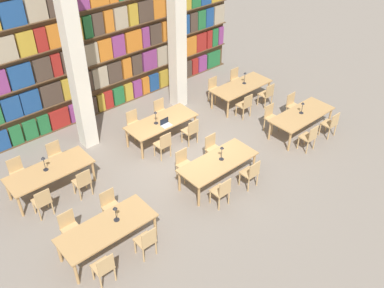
{
  "coord_description": "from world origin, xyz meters",
  "views": [
    {
      "loc": [
        -6.68,
        -7.82,
        8.07
      ],
      "look_at": [
        0.0,
        -0.14,
        0.65
      ],
      "focal_mm": 40.0,
      "sensor_mm": 36.0,
      "label": 1
    }
  ],
  "objects": [
    {
      "name": "ground_plane",
      "position": [
        0.0,
        0.0,
        0.0
      ],
      "size": [
        40.0,
        40.0,
        0.0
      ],
      "primitive_type": "plane",
      "color": "gray"
    },
    {
      "name": "bookshelf_bank",
      "position": [
        0.02,
        4.22,
        2.73
      ],
      "size": [
        10.93,
        0.35,
        5.5
      ],
      "color": "brown",
      "rests_on": "ground_plane"
    },
    {
      "name": "pillar_left",
      "position": [
        -1.86,
        2.76,
        3.0
      ],
      "size": [
        0.45,
        0.45,
        6.0
      ],
      "color": "silver",
      "rests_on": "ground_plane"
    },
    {
      "name": "pillar_center",
      "position": [
        1.86,
        2.76,
        3.0
      ],
      "size": [
        0.45,
        0.45,
        6.0
      ],
      "color": "silver",
      "rests_on": "ground_plane"
    },
    {
      "name": "reading_table_0",
      "position": [
        -3.68,
        -1.37,
        0.66
      ],
      "size": [
        2.3,
        0.96,
        0.72
      ],
      "color": "tan",
      "rests_on": "ground_plane"
    },
    {
      "name": "chair_0",
      "position": [
        -4.26,
        -2.14,
        0.49
      ],
      "size": [
        0.42,
        0.4,
        0.9
      ],
      "color": "tan",
      "rests_on": "ground_plane"
    },
    {
      "name": "chair_1",
      "position": [
        -4.26,
        -0.61,
        0.49
      ],
      "size": [
        0.42,
        0.4,
        0.9
      ],
      "rotation": [
        0.0,
        0.0,
        3.14
      ],
      "color": "tan",
      "rests_on": "ground_plane"
    },
    {
      "name": "chair_2",
      "position": [
        -3.13,
        -2.14,
        0.49
      ],
      "size": [
        0.42,
        0.4,
        0.9
      ],
      "color": "tan",
      "rests_on": "ground_plane"
    },
    {
      "name": "chair_3",
      "position": [
        -3.13,
        -0.61,
        0.49
      ],
      "size": [
        0.42,
        0.4,
        0.9
      ],
      "rotation": [
        0.0,
        0.0,
        3.14
      ],
      "color": "tan",
      "rests_on": "ground_plane"
    },
    {
      "name": "desk_lamp_0",
      "position": [
        -3.39,
        -1.34,
        1.01
      ],
      "size": [
        0.14,
        0.14,
        0.43
      ],
      "color": "#232328",
      "rests_on": "reading_table_0"
    },
    {
      "name": "reading_table_1",
      "position": [
        -0.05,
        -1.29,
        0.66
      ],
      "size": [
        2.3,
        0.96,
        0.72
      ],
      "color": "tan",
      "rests_on": "ground_plane"
    },
    {
      "name": "chair_4",
      "position": [
        -0.64,
        -2.06,
        0.49
      ],
      "size": [
        0.42,
        0.4,
        0.9
      ],
      "color": "tan",
      "rests_on": "ground_plane"
    },
    {
      "name": "chair_5",
      "position": [
        -0.64,
        -0.53,
        0.49
      ],
      "size": [
        0.42,
        0.4,
        0.9
      ],
      "rotation": [
        0.0,
        0.0,
        3.14
      ],
      "color": "tan",
      "rests_on": "ground_plane"
    },
    {
      "name": "chair_6",
      "position": [
        0.48,
        -2.06,
        0.49
      ],
      "size": [
        0.42,
        0.4,
        0.9
      ],
      "color": "tan",
      "rests_on": "ground_plane"
    },
    {
      "name": "chair_7",
      "position": [
        0.48,
        -0.53,
        0.49
      ],
      "size": [
        0.42,
        0.4,
        0.9
      ],
      "rotation": [
        0.0,
        0.0,
        3.14
      ],
      "color": "tan",
      "rests_on": "ground_plane"
    },
    {
      "name": "desk_lamp_1",
      "position": [
        0.08,
        -1.29,
        1.02
      ],
      "size": [
        0.14,
        0.14,
        0.45
      ],
      "color": "#232328",
      "rests_on": "reading_table_1"
    },
    {
      "name": "reading_table_2",
      "position": [
        3.72,
        -1.3,
        0.66
      ],
      "size": [
        2.3,
        0.96,
        0.72
      ],
      "color": "tan",
      "rests_on": "ground_plane"
    },
    {
      "name": "chair_8",
      "position": [
        3.12,
        -2.06,
        0.49
      ],
      "size": [
        0.42,
        0.4,
        0.9
      ],
      "color": "tan",
      "rests_on": "ground_plane"
    },
    {
      "name": "chair_9",
      "position": [
        3.12,
        -0.53,
        0.49
      ],
      "size": [
        0.42,
        0.4,
        0.9
      ],
      "rotation": [
        0.0,
        0.0,
        3.14
      ],
      "color": "tan",
      "rests_on": "ground_plane"
    },
    {
      "name": "chair_10",
      "position": [
        4.25,
        -2.06,
        0.49
      ],
      "size": [
        0.42,
        0.4,
        0.9
      ],
      "color": "tan",
      "rests_on": "ground_plane"
    },
    {
      "name": "chair_11",
      "position": [
        4.25,
        -0.53,
        0.49
      ],
      "size": [
        0.42,
        0.4,
        0.9
      ],
      "rotation": [
        0.0,
        0.0,
        3.14
      ],
      "color": "tan",
      "rests_on": "ground_plane"
    },
    {
      "name": "desk_lamp_2",
      "position": [
        3.73,
        -1.25,
        1.0
      ],
      "size": [
        0.14,
        0.14,
        0.41
      ],
      "color": "#232328",
      "rests_on": "reading_table_2"
    },
    {
      "name": "reading_table_3",
      "position": [
        -3.75,
        1.43,
        0.66
      ],
      "size": [
        2.3,
        0.96,
        0.72
      ],
      "color": "tan",
      "rests_on": "ground_plane"
    },
    {
      "name": "chair_12",
      "position": [
        -4.36,
        0.66,
        0.49
      ],
      "size": [
        0.42,
        0.4,
        0.9
      ],
      "color": "tan",
      "rests_on": "ground_plane"
    },
    {
      "name": "chair_13",
      "position": [
        -4.36,
        2.19,
        0.49
      ],
      "size": [
        0.42,
        0.4,
        0.9
      ],
      "rotation": [
        0.0,
        0.0,
        3.14
      ],
      "color": "tan",
      "rests_on": "ground_plane"
    },
    {
      "name": "chair_14",
      "position": [
        -3.21,
        0.66,
        0.49
      ],
      "size": [
        0.42,
        0.4,
        0.9
      ],
      "color": "tan",
      "rests_on": "ground_plane"
    },
    {
      "name": "chair_15",
      "position": [
        -3.21,
        2.19,
        0.49
      ],
      "size": [
        0.42,
        0.4,
        0.9
      ],
      "rotation": [
        0.0,
        0.0,
        3.14
      ],
      "color": "tan",
      "rests_on": "ground_plane"
    },
    {
      "name": "desk_lamp_3",
      "position": [
        -3.82,
        1.48,
        1.03
      ],
      "size": [
        0.14,
        0.14,
        0.45
      ],
      "color": "#232328",
      "rests_on": "reading_table_3"
    },
    {
      "name": "reading_table_4",
      "position": [
        0.02,
        1.36,
        0.66
      ],
      "size": [
        2.3,
        0.96,
        0.72
      ],
      "color": "tan",
      "rests_on": "ground_plane"
    },
    {
      "name": "chair_16",
      "position": [
        -0.51,
        0.6,
        0.49
      ],
      "size": [
        0.42,
        0.4,
        0.9
      ],
      "color": "tan",
      "rests_on": "ground_plane"
    },
    {
      "name": "chair_17",
      "position": [
        -0.51,
        2.12,
        0.49
      ],
      "size": [
        0.42,
        0.4,
        0.9
      ],
      "rotation": [
        0.0,
        0.0,
        3.14
      ],
      "color": "tan",
      "rests_on": "ground_plane"
    },
    {
      "name": "chair_18",
      "position": [
        0.59,
        0.6,
        0.49
      ],
      "size": [
        0.42,
        0.4,
        0.9
      ],
      "color": "tan",
      "rests_on": "ground_plane"
    },
    {
      "name": "chair_19",
      "position": [
        0.59,
        2.12,
        0.49
      ],
      "size": [
        0.42,
        0.4,
        0.9
      ],
      "rotation": [
        0.0,
        0.0,
        3.14
      ],
      "color": "tan",
      "rests_on": "ground_plane"
    },
    {
      "name": "desk_lamp_4",
      "position": [
        -0.19,
        1.36,
        1.03
      ],
      "size": [
        0.14,
        0.14,
        0.45
      ],
      "color": "#232328",
      "rests_on": "reading_table_4"
    },
    {
      "name": "laptop",
      "position": [
        -0.02,
        1.07,
        0.76
      ],
      "size": [
        0.32,
        0.22,
        0.21
      ],
      "color": "silver",
      "rests_on": "reading_table_4"
    },
    {
      "name": "reading_table_5",
      "position": [
        3.64,
        1.33,
        0.66
      ],
      "size": [
        2.3,
        0.96,
        0.72
      ],
      "color": "tan",
      "rests_on": "ground_plane"
    },
    {
      "name": "chair_20",
      "position": [
        3.04,
        0.56,
        0.49
      ],
      "size": [
        0.42,
        0.4,
        0.9
      ],
      "color": "tan",
      "rests_on": "ground_plane"
    },
    {
      "name": "chair_21",
      "position": [
        3.04,
        2.09,
        0.49
      ],
      "size": [
        0.42,
        0.4,
        0.9
      ],
      "rotation": [
        0.0,
        0.0,
        3.14
      ],
      "color": "tan",
      "rests_on": "ground_plane"
    },
    {
      "name": "chair_22",
      "position": [
        4.17,
        0.56,
        0.49
      ],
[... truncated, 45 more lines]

